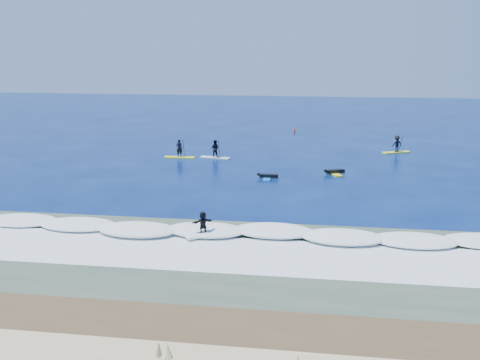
# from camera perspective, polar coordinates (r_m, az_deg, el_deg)

# --- Properties ---
(ground) EXTENTS (160.00, 160.00, 0.00)m
(ground) POSITION_cam_1_polar(r_m,az_deg,el_deg) (41.46, -2.28, -1.02)
(ground) COLOR #031442
(ground) RESTS_ON ground
(wet_sand_strip) EXTENTS (90.00, 5.00, 0.08)m
(wet_sand_strip) POSITION_cam_1_polar(r_m,az_deg,el_deg) (22.10, -12.58, -15.60)
(wet_sand_strip) COLOR #483621
(wet_sand_strip) RESTS_ON ground
(shallow_water) EXTENTS (90.00, 13.00, 0.01)m
(shallow_water) POSITION_cam_1_polar(r_m,az_deg,el_deg) (28.50, -7.32, -8.31)
(shallow_water) COLOR #364939
(shallow_water) RESTS_ON ground
(breaking_wave) EXTENTS (40.00, 6.00, 0.30)m
(breaking_wave) POSITION_cam_1_polar(r_m,az_deg,el_deg) (32.12, -5.45, -5.64)
(breaking_wave) COLOR white
(breaking_wave) RESTS_ON ground
(whitewater) EXTENTS (34.00, 5.00, 0.02)m
(whitewater) POSITION_cam_1_polar(r_m,az_deg,el_deg) (29.40, -6.81, -7.59)
(whitewater) COLOR silver
(whitewater) RESTS_ON ground
(sup_paddler_left) EXTENTS (3.06, 0.77, 2.14)m
(sup_paddler_left) POSITION_cam_1_polar(r_m,az_deg,el_deg) (53.41, -6.48, 3.08)
(sup_paddler_left) COLOR yellow
(sup_paddler_left) RESTS_ON ground
(sup_paddler_center) EXTENTS (3.10, 1.30, 2.12)m
(sup_paddler_center) POSITION_cam_1_polar(r_m,az_deg,el_deg) (52.92, -2.68, 3.18)
(sup_paddler_center) COLOR silver
(sup_paddler_center) RESTS_ON ground
(sup_paddler_right) EXTENTS (3.02, 1.87, 2.09)m
(sup_paddler_right) POSITION_cam_1_polar(r_m,az_deg,el_deg) (57.89, 16.38, 3.60)
(sup_paddler_right) COLOR yellow
(sup_paddler_right) RESTS_ON ground
(prone_paddler_near) EXTENTS (1.83, 2.43, 0.50)m
(prone_paddler_near) POSITION_cam_1_polar(r_m,az_deg,el_deg) (47.13, 10.00, 0.84)
(prone_paddler_near) COLOR yellow
(prone_paddler_near) RESTS_ON ground
(prone_paddler_far) EXTENTS (1.79, 2.26, 0.47)m
(prone_paddler_far) POSITION_cam_1_polar(r_m,az_deg,el_deg) (44.91, 2.97, 0.37)
(prone_paddler_far) COLOR #1970BB
(prone_paddler_far) RESTS_ON ground
(wave_surfer) EXTENTS (2.02, 1.56, 1.48)m
(wave_surfer) POSITION_cam_1_polar(r_m,az_deg,el_deg) (30.88, -3.98, -4.79)
(wave_surfer) COLOR white
(wave_surfer) RESTS_ON breaking_wave
(marker_buoy) EXTENTS (0.28, 0.28, 0.68)m
(marker_buoy) POSITION_cam_1_polar(r_m,az_deg,el_deg) (69.11, 5.82, 5.30)
(marker_buoy) COLOR #EE4A15
(marker_buoy) RESTS_ON ground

